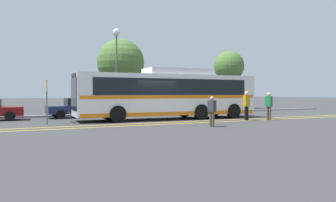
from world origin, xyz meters
name	(u,v)px	position (x,y,z in m)	size (l,w,h in m)	color
ground_plane	(152,120)	(0.00, 0.00, 0.00)	(220.00, 220.00, 0.00)	#38383A
lane_strip_0	(184,122)	(1.34, -1.70, 0.00)	(0.20, 32.14, 0.01)	gold
lane_strip_1	(192,123)	(1.34, -2.77, 0.00)	(0.20, 32.14, 0.01)	gold
curb_strip	(140,114)	(1.34, 5.70, 0.07)	(40.14, 0.36, 0.15)	#99999E
transit_bus	(168,94)	(1.36, 0.50, 1.69)	(12.54, 3.06, 3.36)	white
parked_car_1	(77,108)	(-3.89, 4.50, 0.70)	(4.11, 1.93, 1.39)	navy
pedestrian_0	(247,104)	(5.35, -2.65, 1.06)	(0.45, 0.29, 1.84)	black
pedestrian_1	(212,110)	(1.19, -5.03, 0.88)	(0.30, 0.45, 1.56)	brown
pedestrian_2	(269,104)	(6.91, -2.95, 1.02)	(0.28, 0.45, 1.78)	brown
bus_stop_sign	(47,97)	(-6.32, -0.04, 1.54)	(0.07, 0.40, 2.43)	#59595E
street_lamp	(117,48)	(-0.38, 6.50, 5.36)	(0.59, 0.59, 6.95)	#59595E
tree_0	(121,63)	(0.83, 9.24, 4.48)	(4.22, 4.22, 6.60)	#513823
tree_1	(229,66)	(13.65, 10.55, 4.71)	(3.33, 3.33, 6.40)	#513823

